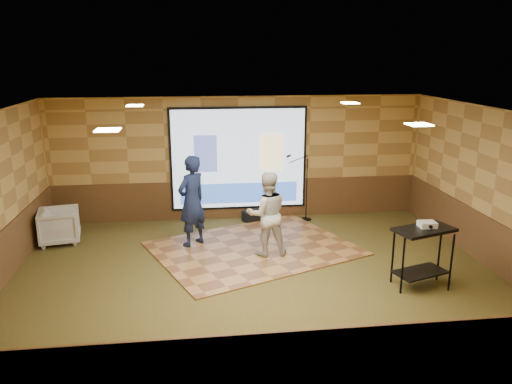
{
  "coord_description": "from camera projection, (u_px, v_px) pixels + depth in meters",
  "views": [
    {
      "loc": [
        -1.03,
        -8.39,
        3.96
      ],
      "look_at": [
        0.14,
        1.12,
        1.3
      ],
      "focal_mm": 35.0,
      "sensor_mm": 36.0,
      "label": 1
    }
  ],
  "objects": [
    {
      "name": "projector",
      "position": [
        427.0,
        224.0,
        8.57
      ],
      "size": [
        0.29,
        0.25,
        0.1
      ],
      "primitive_type": "cube",
      "rotation": [
        0.0,
        0.0,
        -0.03
      ],
      "color": "silver",
      "rests_on": "av_table"
    },
    {
      "name": "downlight_se",
      "position": [
        419.0,
        125.0,
        7.23
      ],
      "size": [
        0.32,
        0.32,
        0.02
      ],
      "primitive_type": "cube",
      "color": "#FFE7BF",
      "rests_on": "room_shell"
    },
    {
      "name": "downlight_nw",
      "position": [
        135.0,
        106.0,
        9.87
      ],
      "size": [
        0.32,
        0.32,
        0.02
      ],
      "primitive_type": "cube",
      "color": "#FFE7BF",
      "rests_on": "room_shell"
    },
    {
      "name": "duffel_bag",
      "position": [
        252.0,
        216.0,
        12.19
      ],
      "size": [
        0.49,
        0.41,
        0.26
      ],
      "primitive_type": "cube",
      "rotation": [
        0.0,
        0.0,
        0.36
      ],
      "color": "black",
      "rests_on": "ground"
    },
    {
      "name": "player_left",
      "position": [
        192.0,
        201.0,
        10.4
      ],
      "size": [
        0.83,
        0.82,
        1.93
      ],
      "primitive_type": "imported",
      "rotation": [
        0.0,
        0.0,
        3.89
      ],
      "color": "#152044",
      "rests_on": "dance_floor"
    },
    {
      "name": "wainscot_back",
      "position": [
        239.0,
        199.0,
        12.4
      ],
      "size": [
        9.0,
        0.04,
        0.95
      ],
      "primitive_type": "cube",
      "color": "#54391C",
      "rests_on": "ground"
    },
    {
      "name": "dance_floor",
      "position": [
        254.0,
        248.0,
        10.47
      ],
      "size": [
        4.79,
        4.29,
        0.03
      ],
      "primitive_type": "cube",
      "rotation": [
        0.0,
        0.0,
        0.4
      ],
      "color": "#A7743D",
      "rests_on": "ground"
    },
    {
      "name": "wainscot_right",
      "position": [
        486.0,
        241.0,
        9.6
      ],
      "size": [
        0.04,
        7.0,
        0.95
      ],
      "primitive_type": "cube",
      "color": "#54391C",
      "rests_on": "ground"
    },
    {
      "name": "player_right",
      "position": [
        267.0,
        214.0,
        9.92
      ],
      "size": [
        0.87,
        0.69,
        1.71
      ],
      "primitive_type": "imported",
      "rotation": [
        0.0,
        0.0,
        3.2
      ],
      "color": "beige",
      "rests_on": "dance_floor"
    },
    {
      "name": "av_table",
      "position": [
        423.0,
        245.0,
        8.6
      ],
      "size": [
        1.03,
        0.54,
        1.08
      ],
      "rotation": [
        0.0,
        0.0,
        0.32
      ],
      "color": "black",
      "rests_on": "ground"
    },
    {
      "name": "banquet_chair",
      "position": [
        60.0,
        226.0,
        10.75
      ],
      "size": [
        0.97,
        0.95,
        0.76
      ],
      "primitive_type": "imported",
      "rotation": [
        0.0,
        0.0,
        1.76
      ],
      "color": "gray",
      "rests_on": "ground"
    },
    {
      "name": "downlight_sw",
      "position": [
        108.0,
        130.0,
        6.71
      ],
      "size": [
        0.32,
        0.32,
        0.02
      ],
      "primitive_type": "cube",
      "color": "#FFE7BF",
      "rests_on": "room_shell"
    },
    {
      "name": "mic_stand",
      "position": [
        304.0,
        200.0,
        12.21
      ],
      "size": [
        0.65,
        0.27,
        1.65
      ],
      "rotation": [
        0.0,
        0.0,
        -0.3
      ],
      "color": "black",
      "rests_on": "ground"
    },
    {
      "name": "projector_screen",
      "position": [
        239.0,
        160.0,
        12.09
      ],
      "size": [
        3.32,
        0.06,
        2.52
      ],
      "color": "black",
      "rests_on": "room_shell"
    },
    {
      "name": "downlight_ne",
      "position": [
        350.0,
        103.0,
        10.39
      ],
      "size": [
        0.32,
        0.32,
        0.02
      ],
      "primitive_type": "cube",
      "color": "#FFE7BF",
      "rests_on": "room_shell"
    },
    {
      "name": "wainscot_front",
      "position": [
        293.0,
        367.0,
        5.75
      ],
      "size": [
        9.0,
        0.04,
        0.95
      ],
      "primitive_type": "cube",
      "color": "#54391C",
      "rests_on": "ground"
    },
    {
      "name": "ground",
      "position": [
        256.0,
        276.0,
        9.2
      ],
      "size": [
        9.0,
        9.0,
        0.0
      ],
      "primitive_type": "plane",
      "color": "#313919",
      "rests_on": "ground"
    },
    {
      "name": "room_shell",
      "position": [
        256.0,
        165.0,
        8.64
      ],
      "size": [
        9.04,
        7.04,
        3.02
      ],
      "color": "tan",
      "rests_on": "ground"
    }
  ]
}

